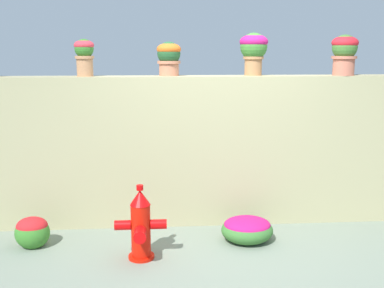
{
  "coord_description": "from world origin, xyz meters",
  "views": [
    {
      "loc": [
        -0.62,
        -4.44,
        2.07
      ],
      "look_at": [
        -0.24,
        0.76,
        1.0
      ],
      "focal_mm": 44.49,
      "sensor_mm": 36.0,
      "label": 1
    }
  ],
  "objects_px": {
    "potted_plant_4": "(345,51)",
    "flower_bush_left": "(32,231)",
    "potted_plant_2": "(169,56)",
    "potted_plant_1": "(84,54)",
    "fire_hydrant": "(141,227)",
    "potted_plant_3": "(254,48)",
    "flower_bush_right": "(247,228)"
  },
  "relations": [
    {
      "from": "potted_plant_2",
      "to": "flower_bush_right",
      "type": "xyz_separation_m",
      "value": [
        0.81,
        -0.65,
        -1.82
      ]
    },
    {
      "from": "fire_hydrant",
      "to": "flower_bush_right",
      "type": "relative_size",
      "value": 1.35
    },
    {
      "from": "potted_plant_2",
      "to": "flower_bush_left",
      "type": "height_order",
      "value": "potted_plant_2"
    },
    {
      "from": "potted_plant_3",
      "to": "flower_bush_left",
      "type": "bearing_deg",
      "value": -165.2
    },
    {
      "from": "potted_plant_2",
      "to": "fire_hydrant",
      "type": "xyz_separation_m",
      "value": [
        -0.32,
        -1.01,
        -1.63
      ]
    },
    {
      "from": "potted_plant_4",
      "to": "flower_bush_left",
      "type": "xyz_separation_m",
      "value": [
        -3.46,
        -0.57,
        -1.84
      ]
    },
    {
      "from": "potted_plant_4",
      "to": "flower_bush_left",
      "type": "distance_m",
      "value": 3.96
    },
    {
      "from": "potted_plant_1",
      "to": "potted_plant_3",
      "type": "bearing_deg",
      "value": 1.42
    },
    {
      "from": "potted_plant_4",
      "to": "fire_hydrant",
      "type": "distance_m",
      "value": 3.01
    },
    {
      "from": "potted_plant_3",
      "to": "flower_bush_right",
      "type": "distance_m",
      "value": 2.02
    },
    {
      "from": "potted_plant_1",
      "to": "potted_plant_4",
      "type": "height_order",
      "value": "potted_plant_4"
    },
    {
      "from": "fire_hydrant",
      "to": "potted_plant_4",
      "type": "bearing_deg",
      "value": 22.18
    },
    {
      "from": "potted_plant_3",
      "to": "fire_hydrant",
      "type": "height_order",
      "value": "potted_plant_3"
    },
    {
      "from": "potted_plant_4",
      "to": "fire_hydrant",
      "type": "relative_size",
      "value": 0.61
    },
    {
      "from": "potted_plant_2",
      "to": "flower_bush_left",
      "type": "xyz_separation_m",
      "value": [
        -1.47,
        -0.63,
        -1.79
      ]
    },
    {
      "from": "potted_plant_1",
      "to": "fire_hydrant",
      "type": "distance_m",
      "value": 2.01
    },
    {
      "from": "potted_plant_4",
      "to": "potted_plant_1",
      "type": "bearing_deg",
      "value": 179.52
    },
    {
      "from": "potted_plant_3",
      "to": "flower_bush_right",
      "type": "relative_size",
      "value": 0.86
    },
    {
      "from": "potted_plant_1",
      "to": "flower_bush_left",
      "type": "relative_size",
      "value": 1.14
    },
    {
      "from": "potted_plant_3",
      "to": "potted_plant_4",
      "type": "distance_m",
      "value": 1.04
    },
    {
      "from": "potted_plant_3",
      "to": "fire_hydrant",
      "type": "distance_m",
      "value": 2.37
    },
    {
      "from": "potted_plant_3",
      "to": "flower_bush_right",
      "type": "xyz_separation_m",
      "value": [
        -0.15,
        -0.66,
        -1.91
      ]
    },
    {
      "from": "fire_hydrant",
      "to": "flower_bush_left",
      "type": "height_order",
      "value": "fire_hydrant"
    },
    {
      "from": "potted_plant_2",
      "to": "flower_bush_left",
      "type": "bearing_deg",
      "value": -156.58
    },
    {
      "from": "flower_bush_right",
      "to": "potted_plant_4",
      "type": "bearing_deg",
      "value": 26.31
    },
    {
      "from": "fire_hydrant",
      "to": "potted_plant_2",
      "type": "bearing_deg",
      "value": 72.5
    },
    {
      "from": "potted_plant_2",
      "to": "potted_plant_1",
      "type": "bearing_deg",
      "value": -177.55
    },
    {
      "from": "flower_bush_left",
      "to": "potted_plant_3",
      "type": "bearing_deg",
      "value": 14.8
    },
    {
      "from": "potted_plant_1",
      "to": "potted_plant_4",
      "type": "bearing_deg",
      "value": -0.48
    },
    {
      "from": "fire_hydrant",
      "to": "flower_bush_left",
      "type": "relative_size",
      "value": 2.1
    },
    {
      "from": "potted_plant_1",
      "to": "potted_plant_3",
      "type": "height_order",
      "value": "potted_plant_3"
    },
    {
      "from": "potted_plant_2",
      "to": "potted_plant_3",
      "type": "relative_size",
      "value": 0.79
    }
  ]
}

